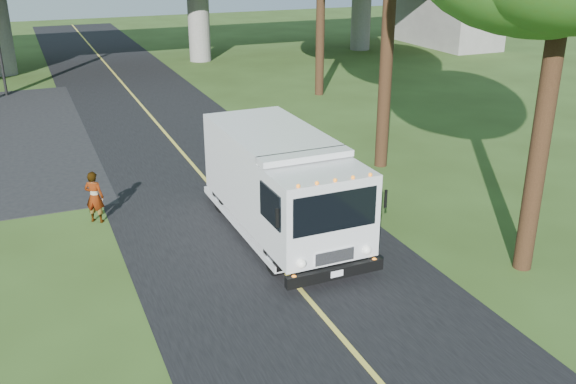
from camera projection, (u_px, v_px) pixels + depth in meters
ground at (342, 339)px, 12.99m from camera, size 120.00×120.00×0.00m
road at (205, 180)px, 21.55m from camera, size 7.00×90.00×0.02m
lane_line at (205, 179)px, 21.54m from camera, size 0.12×90.00×0.01m
step_van at (281, 182)px, 17.11m from camera, size 2.51×6.64×2.77m
pedestrian at (94, 197)px, 18.10m from camera, size 0.66×0.61×1.52m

